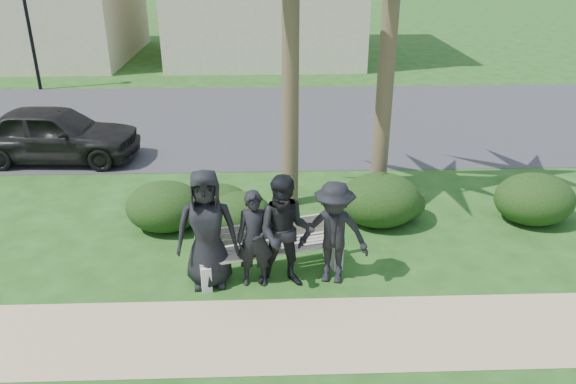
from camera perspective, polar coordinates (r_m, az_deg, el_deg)
The scene contains 16 objects.
ground at distance 9.40m, azimuth 3.87°, elevation -7.21°, with size 160.00×160.00×0.00m, color #1B4413.
footpath at distance 7.93m, azimuth 5.18°, elevation -14.04°, with size 30.00×1.60×0.01m, color tan.
asphalt_street at distance 16.72m, azimuth 1.18°, elevation 7.33°, with size 160.00×8.00×0.01m, color #2D2D30.
street_lamp at distance 21.61m, azimuth -25.20°, elevation 17.04°, with size 0.36×0.36×4.29m.
park_bench at distance 8.96m, azimuth -1.80°, elevation -6.16°, with size 2.41×1.09×0.80m.
man_a at distance 8.49m, azimuth -8.25°, elevation -3.77°, with size 0.93×0.60×1.89m, color black.
man_b at distance 8.49m, azimuth -3.37°, elevation -4.81°, with size 0.57×0.37×1.56m, color black.
man_c at distance 8.40m, azimuth -0.25°, elevation -4.14°, with size 0.88×0.69×1.81m, color black.
man_d at distance 8.55m, azimuth 4.65°, elevation -4.18°, with size 1.08×0.62×1.67m, color black.
hedge_a at distance 10.50m, azimuth -12.41°, elevation -1.30°, with size 1.42×1.17×0.92m, color black.
hedge_b at distance 10.48m, azimuth -7.15°, elevation -1.29°, with size 1.24×1.03×0.81m, color black.
hedge_c at distance 10.19m, azimuth -5.05°, elevation -2.05°, with size 1.19×0.99×0.78m, color black.
hedge_d at distance 10.56m, azimuth 9.34°, elevation -0.65°, with size 1.53×1.27×1.00m, color black.
hedge_e at distance 10.83m, azimuth 11.05°, elevation -1.03°, with size 1.06×0.88×0.69m, color black.
hedge_f at distance 11.47m, azimuth 23.77°, elevation -0.52°, with size 1.48×1.23×0.97m, color black.
car_a at distance 14.49m, azimuth -22.63°, elevation 5.47°, with size 1.58×3.93×1.34m, color black.
Camera 1 is at (-0.92, -7.95, 4.93)m, focal length 35.00 mm.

